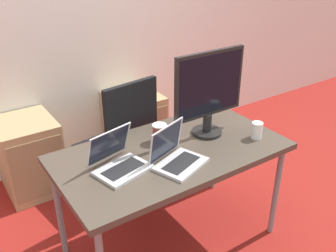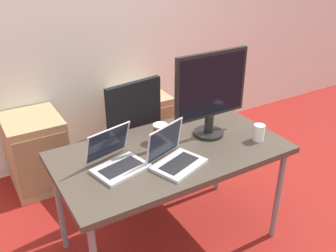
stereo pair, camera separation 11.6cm
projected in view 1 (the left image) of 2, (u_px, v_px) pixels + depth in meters
ground_plane at (171, 240)px, 2.67m from camera, size 14.00×14.00×0.00m
wall_back at (73, 21)px, 3.17m from camera, size 10.00×0.05×2.60m
desk at (171, 157)px, 2.36m from camera, size 1.44×0.78×0.75m
office_chair at (119, 156)px, 2.95m from camera, size 0.56×0.59×1.05m
cabinet_left at (30, 156)px, 3.10m from camera, size 0.45×0.52×0.63m
cabinet_right at (135, 125)px, 3.60m from camera, size 0.45×0.52×0.63m
laptop_left at (118, 161)px, 2.13m from camera, size 0.34×0.33×0.22m
laptop_right at (176, 156)px, 2.17m from camera, size 0.35×0.33×0.23m
monitor at (209, 91)px, 2.39m from camera, size 0.53×0.20×0.57m
coffee_cup_white at (257, 130)px, 2.45m from camera, size 0.07×0.07×0.11m
coffee_cup_brown at (159, 133)px, 2.41m from camera, size 0.09×0.09×0.12m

